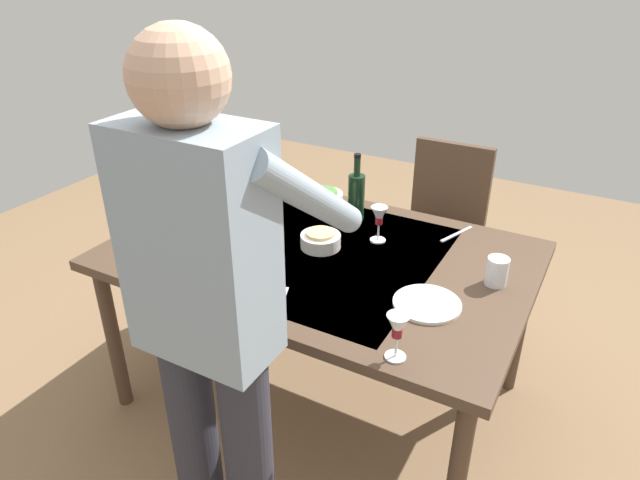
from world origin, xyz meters
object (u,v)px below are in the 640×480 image
at_px(person_server, 211,316).
at_px(wine_bottle, 356,195).
at_px(wine_glass_right, 379,218).
at_px(serving_bowl_pasta, 175,246).
at_px(dining_table, 320,265).
at_px(water_cup_near_left, 497,271).
at_px(chair_near, 442,221).
at_px(water_cup_near_right, 268,186).
at_px(dinner_plate_near, 237,209).
at_px(side_bowl_salad, 323,198).
at_px(side_bowl_bread, 321,240).
at_px(dinner_plate_far, 427,304).
at_px(wine_glass_left, 397,329).

bearing_deg(person_server, wine_bottle, -83.91).
xyz_separation_m(wine_glass_right, serving_bowl_pasta, (0.65, 0.48, -0.07)).
distance_m(dining_table, water_cup_near_left, 0.68).
height_order(chair_near, water_cup_near_left, chair_near).
relative_size(person_server, serving_bowl_pasta, 5.63).
distance_m(person_server, water_cup_near_right, 1.32).
height_order(person_server, dinner_plate_near, person_server).
xyz_separation_m(water_cup_near_left, side_bowl_salad, (0.86, -0.30, -0.02)).
bearing_deg(side_bowl_bread, side_bowl_salad, -62.95).
relative_size(water_cup_near_left, serving_bowl_pasta, 0.35).
relative_size(chair_near, water_cup_near_right, 9.84).
bearing_deg(dinner_plate_far, water_cup_near_right, -28.02).
xyz_separation_m(water_cup_near_right, dinner_plate_near, (0.03, 0.21, -0.04)).
xyz_separation_m(person_server, wine_bottle, (0.12, -1.13, -0.12)).
xyz_separation_m(wine_bottle, side_bowl_salad, (0.19, -0.06, -0.08)).
height_order(wine_bottle, dinner_plate_far, wine_bottle).
relative_size(person_server, dinner_plate_far, 7.34).
bearing_deg(dining_table, side_bowl_bread, -65.08).
distance_m(wine_glass_left, water_cup_near_right, 1.28).
relative_size(water_cup_near_right, dinner_plate_far, 0.40).
bearing_deg(side_bowl_salad, serving_bowl_pasta, 67.70).
bearing_deg(chair_near, dining_table, 76.51).
bearing_deg(dining_table, wine_glass_left, 137.95).
relative_size(water_cup_near_left, water_cup_near_right, 1.13).
xyz_separation_m(chair_near, side_bowl_bread, (0.23, 0.88, 0.24)).
bearing_deg(wine_bottle, dining_table, 91.14).
distance_m(person_server, dinner_plate_near, 1.16).
relative_size(wine_glass_right, serving_bowl_pasta, 0.50).
bearing_deg(side_bowl_bread, wine_glass_right, -138.24).
xyz_separation_m(wine_glass_right, side_bowl_salad, (0.36, -0.21, -0.07)).
distance_m(chair_near, person_server, 1.76).
xyz_separation_m(dining_table, chair_near, (-0.22, -0.91, -0.14)).
height_order(water_cup_near_left, side_bowl_salad, water_cup_near_left).
height_order(wine_bottle, water_cup_near_right, wine_bottle).
relative_size(wine_glass_right, water_cup_near_right, 1.63).
distance_m(chair_near, serving_bowl_pasta, 1.41).
relative_size(chair_near, person_server, 0.54).
bearing_deg(water_cup_near_right, chair_near, -142.20).
bearing_deg(dinner_plate_far, wine_glass_right, -46.03).
xyz_separation_m(water_cup_near_right, serving_bowl_pasta, (0.00, 0.66, -0.01)).
bearing_deg(chair_near, side_bowl_bread, 75.17).
bearing_deg(dining_table, wine_glass_right, -130.71).
xyz_separation_m(serving_bowl_pasta, side_bowl_bread, (-0.47, -0.32, 0.00)).
distance_m(dining_table, water_cup_near_right, 0.62).
distance_m(wine_glass_left, dinner_plate_near, 1.19).
height_order(person_server, wine_bottle, person_server).
bearing_deg(wine_glass_left, side_bowl_bread, -43.14).
relative_size(water_cup_near_right, dinner_plate_near, 0.40).
height_order(water_cup_near_right, serving_bowl_pasta, water_cup_near_right).
height_order(chair_near, dinner_plate_far, chair_near).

